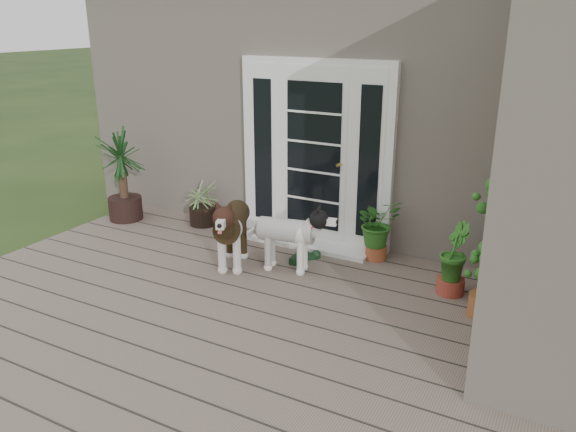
% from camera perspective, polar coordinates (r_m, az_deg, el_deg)
% --- Properties ---
extents(deck, '(6.20, 4.60, 0.12)m').
position_cam_1_polar(deck, '(5.22, -6.21, -11.17)').
color(deck, '#6B5B4C').
rests_on(deck, ground).
extents(house_main, '(7.40, 4.00, 3.10)m').
position_cam_1_polar(house_main, '(8.42, 10.23, 11.15)').
color(house_main, '#665E54').
rests_on(house_main, ground).
extents(door_unit, '(1.90, 0.14, 2.15)m').
position_cam_1_polar(door_unit, '(6.68, 2.73, 6.27)').
color(door_unit, white).
rests_on(door_unit, deck).
extents(door_step, '(1.60, 0.40, 0.05)m').
position_cam_1_polar(door_step, '(6.83, 1.86, -2.68)').
color(door_step, white).
rests_on(door_step, deck).
extents(brindle_dog, '(0.70, 0.97, 0.75)m').
position_cam_1_polar(brindle_dog, '(6.17, -5.56, -1.75)').
color(brindle_dog, '#312311').
rests_on(brindle_dog, deck).
extents(white_dog, '(0.84, 0.48, 0.66)m').
position_cam_1_polar(white_dog, '(6.05, -0.15, -2.53)').
color(white_dog, silver).
rests_on(white_dog, deck).
extents(spider_plant, '(0.74, 0.74, 0.64)m').
position_cam_1_polar(spider_plant, '(7.48, -8.52, 1.52)').
color(spider_plant, '#819159').
rests_on(spider_plant, deck).
extents(yucca, '(0.86, 0.86, 1.21)m').
position_cam_1_polar(yucca, '(7.82, -16.21, 3.89)').
color(yucca, black).
rests_on(yucca, deck).
extents(herb_a, '(0.70, 0.70, 0.63)m').
position_cam_1_polar(herb_a, '(6.41, 8.88, -1.62)').
color(herb_a, '#29631C').
rests_on(herb_a, deck).
extents(herb_b, '(0.39, 0.39, 0.52)m').
position_cam_1_polar(herb_b, '(5.79, 16.07, -5.08)').
color(herb_b, '#195A1A').
rests_on(herb_b, deck).
extents(herb_c, '(0.53, 0.53, 0.58)m').
position_cam_1_polar(herb_c, '(6.14, 20.68, -3.90)').
color(herb_c, '#1F631C').
rests_on(herb_c, deck).
extents(sapling, '(0.52, 0.52, 1.51)m').
position_cam_1_polar(sapling, '(5.26, 19.75, -2.18)').
color(sapling, '#204E16').
rests_on(sapling, deck).
extents(clog_left, '(0.16, 0.33, 0.10)m').
position_cam_1_polar(clog_left, '(6.37, 1.08, -4.12)').
color(clog_left, black).
rests_on(clog_left, deck).
extents(clog_right, '(0.27, 0.28, 0.08)m').
position_cam_1_polar(clog_right, '(6.43, 2.19, -3.98)').
color(clog_right, black).
rests_on(clog_right, deck).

